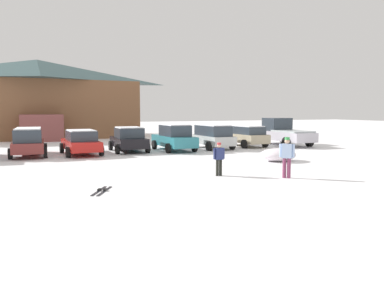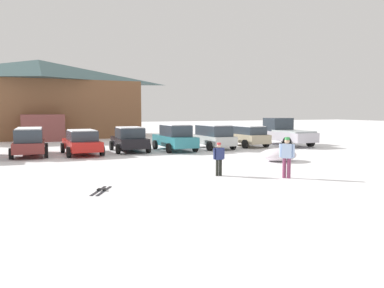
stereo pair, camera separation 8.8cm
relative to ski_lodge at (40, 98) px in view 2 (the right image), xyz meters
The scene contains 13 objects.
ground 32.45m from the ski_lodge, 81.28° to the right, with size 160.00×160.00×0.00m, color white.
ski_lodge is the anchor object (origin of this frame).
parked_maroon_van 16.83m from the ski_lodge, 92.57° to the right, with size 2.14×4.58×1.71m.
parked_red_sedan 17.37m from the ski_lodge, 82.39° to the right, with size 2.37×4.73×1.55m.
parked_black_sedan 17.55m from the ski_lodge, 71.72° to the right, with size 2.25×4.10×1.66m.
parked_teal_hatchback 19.22m from the ski_lodge, 63.56° to the right, with size 2.19×4.58×1.81m.
parked_silver_wagon 20.57m from the ski_lodge, 55.67° to the right, with size 2.15×4.17×1.73m.
parked_beige_suv 22.06m from the ski_lodge, 48.26° to the right, with size 2.20×4.17×1.60m.
pickup_truck 24.49m from the ski_lodge, 42.66° to the right, with size 2.44×5.56×2.15m.
skier_adult_in_blue_parka 30.22m from the ski_lodge, 72.40° to the right, with size 0.48×0.46×1.67m.
skier_teen_in_navy_coat 28.15m from the ski_lodge, 75.99° to the right, with size 0.52×0.20×1.41m.
pair_of_skis 28.65m from the ski_lodge, 86.57° to the right, with size 0.94×1.48×0.08m.
plowed_snow_pile 27.24m from the ski_lodge, 64.07° to the right, with size 2.05×1.64×0.70m, color white.
Camera 2 is at (-5.11, -9.32, 2.75)m, focal length 35.00 mm.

